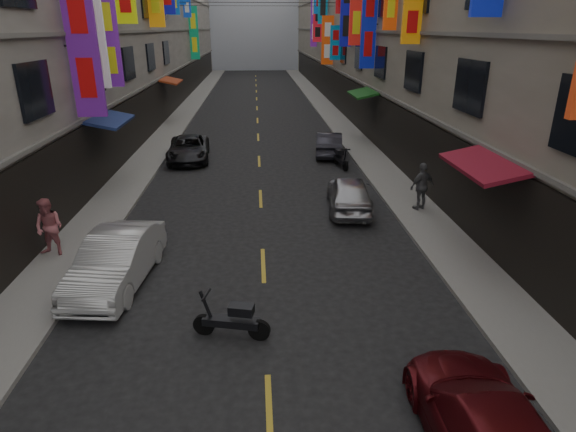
{
  "coord_description": "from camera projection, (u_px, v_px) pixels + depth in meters",
  "views": [
    {
      "loc": [
        -0.11,
        5.15,
        6.62
      ],
      "look_at": [
        0.41,
        12.99,
        3.53
      ],
      "focal_mm": 30.0,
      "sensor_mm": 36.0,
      "label": 1
    }
  ],
  "objects": [
    {
      "name": "car_left_far",
      "position": [
        189.0,
        149.0,
        25.48
      ],
      "size": [
        2.38,
        4.64,
        1.25
      ],
      "primitive_type": "imported",
      "rotation": [
        0.0,
        0.0,
        0.07
      ],
      "color": "black",
      "rests_on": "ground"
    },
    {
      "name": "lane_markings",
      "position": [
        258.0,
        128.0,
        33.86
      ],
      "size": [
        0.12,
        80.2,
        0.01
      ],
      "color": "gold",
      "rests_on": "ground"
    },
    {
      "name": "car_left_mid",
      "position": [
        116.0,
        260.0,
        13.07
      ],
      "size": [
        1.98,
        4.49,
        1.43
      ],
      "primitive_type": "imported",
      "rotation": [
        0.0,
        0.0,
        -0.11
      ],
      "color": "silver",
      "rests_on": "ground"
    },
    {
      "name": "street_awnings",
      "position": [
        229.0,
        118.0,
        20.62
      ],
      "size": [
        13.99,
        35.2,
        0.41
      ],
      "color": "#154F15",
      "rests_on": "ground"
    },
    {
      "name": "pedestrian_lfar",
      "position": [
        49.0,
        227.0,
        14.44
      ],
      "size": [
        0.99,
        0.79,
        1.79
      ],
      "primitive_type": "imported",
      "rotation": [
        0.0,
        0.0,
        -0.25
      ],
      "color": "#C1666D",
      "rests_on": "sidewalk_left"
    },
    {
      "name": "car_right_near",
      "position": [
        490.0,
        432.0,
        7.6
      ],
      "size": [
        1.98,
        4.57,
        1.31
      ],
      "primitive_type": "imported",
      "rotation": [
        0.0,
        0.0,
        3.11
      ],
      "color": "#5B0F14",
      "rests_on": "ground"
    },
    {
      "name": "scooter_far_right",
      "position": [
        341.0,
        159.0,
        24.23
      ],
      "size": [
        0.63,
        1.79,
        1.14
      ],
      "rotation": [
        0.0,
        0.0,
        3.34
      ],
      "color": "black",
      "rests_on": "ground"
    },
    {
      "name": "scooter_crossing",
      "position": [
        232.0,
        320.0,
        10.87
      ],
      "size": [
        1.78,
        0.67,
        1.14
      ],
      "rotation": [
        0.0,
        0.0,
        1.34
      ],
      "color": "black",
      "rests_on": "ground"
    },
    {
      "name": "car_right_mid",
      "position": [
        349.0,
        193.0,
        18.47
      ],
      "size": [
        2.01,
        4.14,
        1.36
      ],
      "primitive_type": "imported",
      "rotation": [
        0.0,
        0.0,
        3.04
      ],
      "color": "#A8A7AC",
      "rests_on": "ground"
    },
    {
      "name": "sidewalk_right",
      "position": [
        335.0,
        119.0,
        37.0
      ],
      "size": [
        2.0,
        90.0,
        0.12
      ],
      "primitive_type": "cube",
      "color": "slate",
      "rests_on": "ground"
    },
    {
      "name": "sidewalk_left",
      "position": [
        178.0,
        121.0,
        36.26
      ],
      "size": [
        2.0,
        90.0,
        0.12
      ],
      "primitive_type": "cube",
      "color": "slate",
      "rests_on": "ground"
    },
    {
      "name": "pedestrian_rfar",
      "position": [
        422.0,
        186.0,
        18.13
      ],
      "size": [
        1.22,
        0.98,
        1.82
      ],
      "primitive_type": "imported",
      "rotation": [
        0.0,
        0.0,
        3.55
      ],
      "color": "#545456",
      "rests_on": "sidewalk_right"
    },
    {
      "name": "car_right_far",
      "position": [
        329.0,
        144.0,
        26.5
      ],
      "size": [
        1.9,
        4.04,
        1.28
      ],
      "primitive_type": "imported",
      "rotation": [
        0.0,
        0.0,
        3.0
      ],
      "color": "#2A2932",
      "rests_on": "ground"
    }
  ]
}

